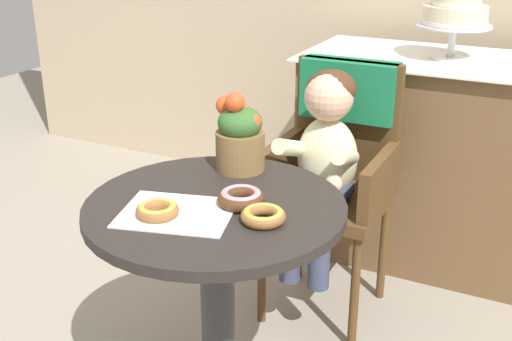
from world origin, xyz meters
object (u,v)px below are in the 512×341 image
donut_side (263,215)px  flower_vase (240,135)px  donut_mid (157,210)px  tiered_cake_stand (455,13)px  donut_front (241,197)px  seated_child (324,152)px  wicker_chair (338,149)px  cafe_table (217,270)px

donut_side → flower_vase: 0.38m
donut_mid → tiered_cake_stand: bearing=72.5°
donut_front → seated_child: bearing=88.5°
donut_side → tiered_cake_stand: size_ratio=0.39×
wicker_chair → tiered_cake_stand: tiered_cake_stand is taller
cafe_table → donut_mid: bearing=-123.4°
cafe_table → donut_front: 0.25m
wicker_chair → donut_side: (0.08, -0.81, 0.10)m
seated_child → donut_side: size_ratio=6.23×
cafe_table → donut_front: donut_front is taller
cafe_table → donut_mid: 0.29m
wicker_chair → seated_child: (-0.00, -0.16, 0.04)m
seated_child → wicker_chair: bearing=90.0°
donut_front → donut_mid: (-0.16, -0.16, -0.00)m
cafe_table → flower_vase: bearing=102.4°
seated_child → donut_front: size_ratio=5.66×
donut_front → tiered_cake_stand: bearing=77.2°
donut_mid → flower_vase: (0.04, 0.39, 0.09)m
cafe_table → donut_front: (0.07, 0.02, 0.24)m
seated_child → tiered_cake_stand: size_ratio=2.42×
cafe_table → flower_vase: 0.41m
tiered_cake_stand → wicker_chair: bearing=-117.3°
donut_side → tiered_cake_stand: (0.19, 1.34, 0.34)m
donut_side → wicker_chair: bearing=95.7°
tiered_cake_stand → donut_side: bearing=-98.2°
flower_vase → tiered_cake_stand: size_ratio=0.83×
cafe_table → wicker_chair: size_ratio=0.75×
cafe_table → donut_front: bearing=13.6°
donut_mid → wicker_chair: bearing=78.9°
flower_vase → tiered_cake_stand: (0.42, 1.05, 0.25)m
tiered_cake_stand → seated_child: bearing=-111.8°
donut_mid → flower_vase: size_ratio=0.46×
flower_vase → tiered_cake_stand: tiered_cake_stand is taller
donut_front → donut_side: donut_front is taller
wicker_chair → seated_child: 0.16m
flower_vase → seated_child: bearing=68.5°
cafe_table → donut_side: size_ratio=6.17×
donut_front → flower_vase: 0.28m
wicker_chair → flower_vase: (-0.14, -0.51, 0.19)m
cafe_table → seated_child: 0.64m
donut_front → tiered_cake_stand: 1.36m
wicker_chair → seated_child: seated_child is taller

